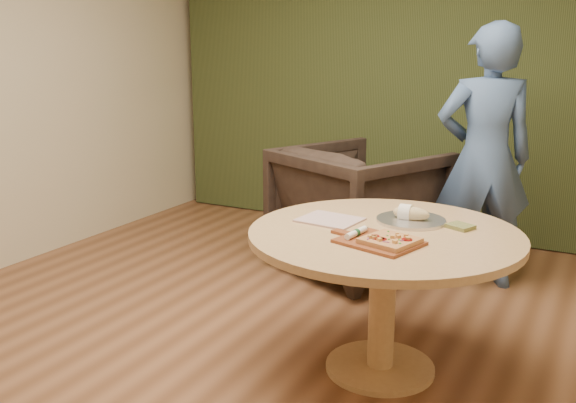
% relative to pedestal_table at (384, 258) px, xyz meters
% --- Properties ---
extents(room_shell, '(5.04, 6.04, 2.84)m').
position_rel_pedestal_table_xyz_m(room_shell, '(-0.54, -0.35, 0.79)').
color(room_shell, brown).
rests_on(room_shell, ground).
extents(curtain, '(4.80, 0.14, 2.78)m').
position_rel_pedestal_table_xyz_m(curtain, '(-0.54, 2.55, 0.79)').
color(curtain, '#2C3719').
rests_on(curtain, ground).
extents(pedestal_table, '(1.34, 1.34, 0.75)m').
position_rel_pedestal_table_xyz_m(pedestal_table, '(0.00, 0.00, 0.00)').
color(pedestal_table, tan).
rests_on(pedestal_table, ground).
extents(pizza_paddle, '(0.47, 0.37, 0.01)m').
position_rel_pedestal_table_xyz_m(pizza_paddle, '(0.03, -0.21, 0.15)').
color(pizza_paddle, brown).
rests_on(pizza_paddle, pedestal_table).
extents(flatbread_pizza, '(0.27, 0.27, 0.04)m').
position_rel_pedestal_table_xyz_m(flatbread_pizza, '(0.10, -0.22, 0.17)').
color(flatbread_pizza, '#C1864B').
rests_on(flatbread_pizza, pizza_paddle).
extents(cutlery_roll, '(0.05, 0.20, 0.03)m').
position_rel_pedestal_table_xyz_m(cutlery_roll, '(-0.08, -0.19, 0.17)').
color(cutlery_roll, white).
rests_on(cutlery_roll, pizza_paddle).
extents(newspaper, '(0.33, 0.28, 0.01)m').
position_rel_pedestal_table_xyz_m(newspaper, '(-0.32, 0.04, 0.15)').
color(newspaper, silver).
rests_on(newspaper, pedestal_table).
extents(serving_tray, '(0.36, 0.36, 0.02)m').
position_rel_pedestal_table_xyz_m(serving_tray, '(0.06, 0.22, 0.15)').
color(serving_tray, silver).
rests_on(serving_tray, pedestal_table).
extents(bread_roll, '(0.19, 0.09, 0.09)m').
position_rel_pedestal_table_xyz_m(bread_roll, '(0.05, 0.22, 0.18)').
color(bread_roll, '#D1BA7F').
rests_on(bread_roll, serving_tray).
extents(green_packet, '(0.15, 0.14, 0.02)m').
position_rel_pedestal_table_xyz_m(green_packet, '(0.32, 0.22, 0.15)').
color(green_packet, '#535B29').
rests_on(green_packet, pedestal_table).
extents(armchair, '(1.29, 1.26, 1.02)m').
position_rel_pedestal_table_xyz_m(armchair, '(-0.66, 1.36, -0.10)').
color(armchair, black).
rests_on(armchair, ground).
extents(person_standing, '(0.77, 0.67, 1.78)m').
position_rel_pedestal_table_xyz_m(person_standing, '(0.18, 1.47, 0.28)').
color(person_standing, '#456393').
rests_on(person_standing, ground).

